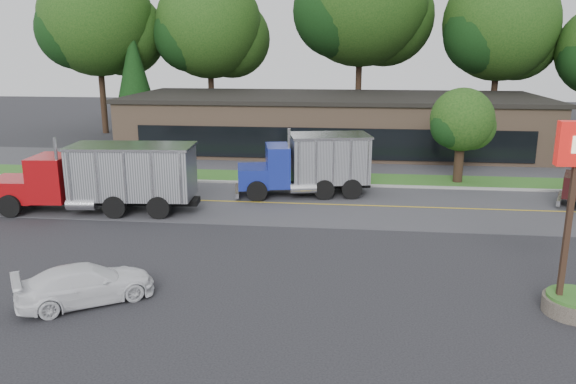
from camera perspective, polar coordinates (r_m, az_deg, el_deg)
name	(u,v)px	position (r m, az deg, el deg)	size (l,w,h in m)	color
ground	(254,268)	(21.18, -3.50, -7.69)	(140.00, 140.00, 0.00)	#333338
road	(283,203)	(29.61, -0.51, -1.15)	(60.00, 8.00, 0.02)	#4F4F53
center_line	(283,203)	(29.61, -0.51, -1.15)	(60.00, 0.12, 0.01)	gold
curb	(292,185)	(33.65, 0.37, 0.76)	(60.00, 0.30, 0.12)	#9E9E99
grass_verge	(295,178)	(35.39, 0.68, 1.45)	(60.00, 3.40, 0.03)	#346322
far_parking	(302,162)	(40.26, 1.40, 3.05)	(60.00, 7.00, 0.02)	#4F4F53
strip_mall	(333,124)	(45.72, 4.62, 6.92)	(32.00, 12.00, 4.00)	#866852
tree_far_a	(100,25)	(56.51, -18.60, 15.81)	(10.97, 10.33, 15.65)	#382619
tree_far_b	(211,30)	(55.08, -7.80, 15.97)	(10.46, 9.84, 14.92)	#382619
tree_far_c	(363,5)	(53.58, 7.63, 18.30)	(12.80, 12.04, 18.25)	#382619
tree_far_d	(501,29)	(53.96, 20.84, 15.20)	(10.44, 9.82, 14.89)	#382619
evergreen_left	(134,77)	(53.08, -15.34, 11.17)	(4.30, 4.30, 9.78)	#382619
tree_verge	(463,123)	(35.24, 17.32, 6.73)	(4.00, 3.76, 5.70)	#382619
dump_truck_red	(105,176)	(29.16, -18.08, 1.54)	(10.43, 3.35, 3.36)	black
dump_truck_blue	(311,163)	(30.97, 2.37, 2.96)	(7.54, 3.98, 3.36)	black
rally_car	(86,284)	(19.38, -19.83, -8.77)	(1.73, 4.27, 1.24)	white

